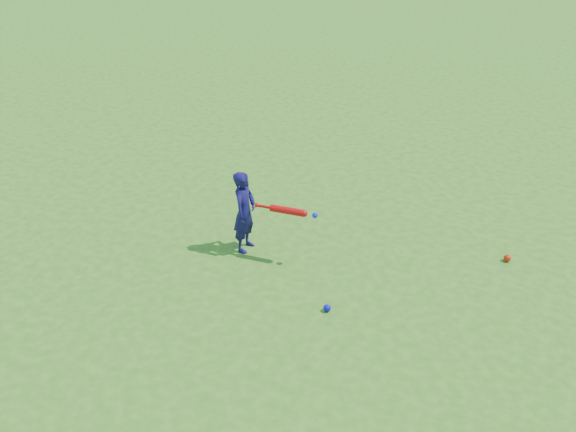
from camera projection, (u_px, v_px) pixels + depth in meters
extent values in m
plane|color=#37731B|center=(230.00, 221.00, 7.71)|extent=(80.00, 80.00, 0.00)
imported|color=#15104B|center=(245.00, 212.00, 6.93)|extent=(0.27, 0.37, 0.94)
sphere|color=red|center=(507.00, 258.00, 6.91)|extent=(0.08, 0.08, 0.08)
sphere|color=#0B0EC4|center=(327.00, 308.00, 6.15)|extent=(0.07, 0.07, 0.07)
cylinder|color=red|center=(256.00, 205.00, 6.79)|extent=(0.02, 0.05, 0.05)
cylinder|color=red|center=(264.00, 206.00, 6.76)|extent=(0.18, 0.06, 0.03)
cylinder|color=red|center=(287.00, 210.00, 6.68)|extent=(0.37, 0.14, 0.08)
sphere|color=red|center=(304.00, 213.00, 6.63)|extent=(0.08, 0.08, 0.08)
sphere|color=#0D27E4|center=(315.00, 215.00, 6.60)|extent=(0.06, 0.06, 0.06)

